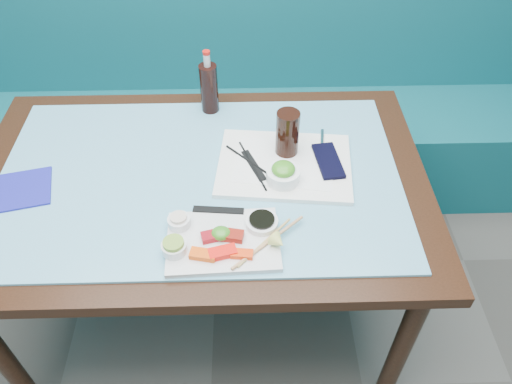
{
  "coord_description": "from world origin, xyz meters",
  "views": [
    {
      "loc": [
        0.14,
        0.35,
        1.81
      ],
      "look_at": [
        0.17,
        1.34,
        0.8
      ],
      "focal_mm": 35.0,
      "sensor_mm": 36.0,
      "label": 1
    }
  ],
  "objects_px": {
    "sashimi_plate": "(223,241)",
    "cola_glass": "(287,133)",
    "dining_table": "(201,197)",
    "seaweed_bowl": "(283,175)",
    "blue_napkin": "(23,189)",
    "cola_bottle_body": "(209,88)",
    "serving_tray": "(284,165)",
    "booth_bench": "(215,113)"
  },
  "relations": [
    {
      "from": "cola_glass",
      "to": "blue_napkin",
      "type": "height_order",
      "value": "cola_glass"
    },
    {
      "from": "dining_table",
      "to": "serving_tray",
      "type": "height_order",
      "value": "serving_tray"
    },
    {
      "from": "dining_table",
      "to": "booth_bench",
      "type": "bearing_deg",
      "value": 90.0
    },
    {
      "from": "sashimi_plate",
      "to": "blue_napkin",
      "type": "height_order",
      "value": "sashimi_plate"
    },
    {
      "from": "booth_bench",
      "to": "seaweed_bowl",
      "type": "xyz_separation_m",
      "value": [
        0.25,
        -0.88,
        0.42
      ]
    },
    {
      "from": "cola_bottle_body",
      "to": "dining_table",
      "type": "bearing_deg",
      "value": -93.89
    },
    {
      "from": "cola_glass",
      "to": "cola_bottle_body",
      "type": "xyz_separation_m",
      "value": [
        -0.25,
        0.25,
        -0.0
      ]
    },
    {
      "from": "cola_bottle_body",
      "to": "serving_tray",
      "type": "bearing_deg",
      "value": -51.98
    },
    {
      "from": "sashimi_plate",
      "to": "cola_bottle_body",
      "type": "xyz_separation_m",
      "value": [
        -0.06,
        0.6,
        0.08
      ]
    },
    {
      "from": "serving_tray",
      "to": "blue_napkin",
      "type": "xyz_separation_m",
      "value": [
        -0.78,
        -0.08,
        -0.0
      ]
    },
    {
      "from": "sashimi_plate",
      "to": "cola_glass",
      "type": "distance_m",
      "value": 0.41
    },
    {
      "from": "serving_tray",
      "to": "cola_glass",
      "type": "xyz_separation_m",
      "value": [
        0.01,
        0.05,
        0.08
      ]
    },
    {
      "from": "sashimi_plate",
      "to": "blue_napkin",
      "type": "relative_size",
      "value": 1.84
    },
    {
      "from": "sashimi_plate",
      "to": "cola_bottle_body",
      "type": "bearing_deg",
      "value": 92.94
    },
    {
      "from": "booth_bench",
      "to": "seaweed_bowl",
      "type": "height_order",
      "value": "booth_bench"
    },
    {
      "from": "serving_tray",
      "to": "cola_bottle_body",
      "type": "distance_m",
      "value": 0.4
    },
    {
      "from": "serving_tray",
      "to": "cola_glass",
      "type": "relative_size",
      "value": 2.75
    },
    {
      "from": "seaweed_bowl",
      "to": "sashimi_plate",
      "type": "bearing_deg",
      "value": -128.01
    },
    {
      "from": "seaweed_bowl",
      "to": "cola_glass",
      "type": "relative_size",
      "value": 0.68
    },
    {
      "from": "cola_glass",
      "to": "cola_bottle_body",
      "type": "distance_m",
      "value": 0.35
    },
    {
      "from": "sashimi_plate",
      "to": "serving_tray",
      "type": "bearing_deg",
      "value": 55.96
    },
    {
      "from": "dining_table",
      "to": "serving_tray",
      "type": "bearing_deg",
      "value": 7.32
    },
    {
      "from": "serving_tray",
      "to": "seaweed_bowl",
      "type": "relative_size",
      "value": 4.08
    },
    {
      "from": "cola_bottle_body",
      "to": "blue_napkin",
      "type": "distance_m",
      "value": 0.67
    },
    {
      "from": "cola_bottle_body",
      "to": "booth_bench",
      "type": "bearing_deg",
      "value": 92.64
    },
    {
      "from": "dining_table",
      "to": "cola_bottle_body",
      "type": "relative_size",
      "value": 8.03
    },
    {
      "from": "dining_table",
      "to": "serving_tray",
      "type": "xyz_separation_m",
      "value": [
        0.26,
        0.03,
        0.1
      ]
    },
    {
      "from": "serving_tray",
      "to": "blue_napkin",
      "type": "bearing_deg",
      "value": -168.14
    },
    {
      "from": "sashimi_plate",
      "to": "seaweed_bowl",
      "type": "height_order",
      "value": "seaweed_bowl"
    },
    {
      "from": "cola_bottle_body",
      "to": "cola_glass",
      "type": "bearing_deg",
      "value": -45.19
    },
    {
      "from": "booth_bench",
      "to": "dining_table",
      "type": "height_order",
      "value": "booth_bench"
    },
    {
      "from": "serving_tray",
      "to": "cola_bottle_body",
      "type": "xyz_separation_m",
      "value": [
        -0.24,
        0.31,
        0.08
      ]
    },
    {
      "from": "booth_bench",
      "to": "dining_table",
      "type": "bearing_deg",
      "value": -90.0
    },
    {
      "from": "cola_glass",
      "to": "blue_napkin",
      "type": "distance_m",
      "value": 0.81
    },
    {
      "from": "serving_tray",
      "to": "cola_glass",
      "type": "distance_m",
      "value": 0.1
    },
    {
      "from": "sashimi_plate",
      "to": "blue_napkin",
      "type": "distance_m",
      "value": 0.64
    },
    {
      "from": "cola_glass",
      "to": "booth_bench",
      "type": "bearing_deg",
      "value": 109.93
    },
    {
      "from": "dining_table",
      "to": "seaweed_bowl",
      "type": "height_order",
      "value": "seaweed_bowl"
    },
    {
      "from": "booth_bench",
      "to": "sashimi_plate",
      "type": "bearing_deg",
      "value": -85.93
    },
    {
      "from": "cola_glass",
      "to": "blue_napkin",
      "type": "bearing_deg",
      "value": -170.25
    },
    {
      "from": "dining_table",
      "to": "sashimi_plate",
      "type": "relative_size",
      "value": 4.69
    },
    {
      "from": "sashimi_plate",
      "to": "dining_table",
      "type": "bearing_deg",
      "value": 104.28
    }
  ]
}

